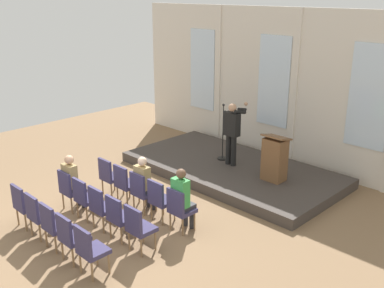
# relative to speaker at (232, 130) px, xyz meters

# --- Properties ---
(ground_plane) EXTENTS (16.04, 16.04, 0.00)m
(ground_plane) POSITION_rel_speaker_xyz_m (0.04, -4.41, -1.23)
(ground_plane) COLOR #846647
(rear_partition) EXTENTS (10.20, 0.14, 4.25)m
(rear_partition) POSITION_rel_speaker_xyz_m (0.06, 1.76, 0.90)
(rear_partition) COLOR silver
(rear_partition) RESTS_ON ground
(stage_platform) EXTENTS (5.68, 2.94, 0.26)m
(stage_platform) POSITION_rel_speaker_xyz_m (0.04, -0.01, -1.10)
(stage_platform) COLOR #3F3833
(stage_platform) RESTS_ON ground
(speaker) EXTENTS (0.52, 0.69, 1.66)m
(speaker) POSITION_rel_speaker_xyz_m (0.00, 0.00, 0.00)
(speaker) COLOR black
(speaker) RESTS_ON stage_platform
(mic_stand) EXTENTS (0.28, 0.28, 1.55)m
(mic_stand) POSITION_rel_speaker_xyz_m (-0.43, 0.15, -0.63)
(mic_stand) COLOR black
(mic_stand) RESTS_ON stage_platform
(lectern) EXTENTS (0.60, 0.48, 1.16)m
(lectern) POSITION_rel_speaker_xyz_m (1.40, -0.05, -0.41)
(lectern) COLOR brown
(lectern) RESTS_ON stage_platform
(chair_r0_c0) EXTENTS (0.46, 0.44, 0.94)m
(chair_r0_c0) POSITION_rel_speaker_xyz_m (-1.16, -3.07, -0.69)
(chair_r0_c0) COLOR olive
(chair_r0_c0) RESTS_ON ground
(chair_r0_c1) EXTENTS (0.46, 0.44, 0.94)m
(chair_r0_c1) POSITION_rel_speaker_xyz_m (-0.56, -3.07, -0.69)
(chair_r0_c1) COLOR olive
(chair_r0_c1) RESTS_ON ground
(chair_r0_c2) EXTENTS (0.46, 0.44, 0.94)m
(chair_r0_c2) POSITION_rel_speaker_xyz_m (0.04, -3.07, -0.69)
(chair_r0_c2) COLOR olive
(chair_r0_c2) RESTS_ON ground
(audience_r0_c2) EXTENTS (0.36, 0.39, 1.28)m
(audience_r0_c2) POSITION_rel_speaker_xyz_m (0.04, -2.98, -0.51)
(audience_r0_c2) COLOR #2D2D33
(audience_r0_c2) RESTS_ON ground
(chair_r0_c3) EXTENTS (0.46, 0.44, 0.94)m
(chair_r0_c3) POSITION_rel_speaker_xyz_m (0.63, -3.07, -0.69)
(chair_r0_c3) COLOR olive
(chair_r0_c3) RESTS_ON ground
(chair_r0_c4) EXTENTS (0.46, 0.44, 0.94)m
(chair_r0_c4) POSITION_rel_speaker_xyz_m (1.23, -3.07, -0.69)
(chair_r0_c4) COLOR olive
(chair_r0_c4) RESTS_ON ground
(audience_r0_c4) EXTENTS (0.36, 0.39, 1.35)m
(audience_r0_c4) POSITION_rel_speaker_xyz_m (1.23, -2.99, -0.48)
(audience_r0_c4) COLOR #2D2D33
(audience_r0_c4) RESTS_ON ground
(chair_r1_c0) EXTENTS (0.46, 0.44, 0.94)m
(chair_r1_c0) POSITION_rel_speaker_xyz_m (-1.16, -4.12, -0.69)
(chair_r1_c0) COLOR olive
(chair_r1_c0) RESTS_ON ground
(audience_r1_c0) EXTENTS (0.36, 0.39, 1.29)m
(audience_r1_c0) POSITION_rel_speaker_xyz_m (-1.16, -4.04, -0.51)
(audience_r1_c0) COLOR #2D2D33
(audience_r1_c0) RESTS_ON ground
(chair_r1_c1) EXTENTS (0.46, 0.44, 0.94)m
(chair_r1_c1) POSITION_rel_speaker_xyz_m (-0.56, -4.12, -0.69)
(chair_r1_c1) COLOR olive
(chair_r1_c1) RESTS_ON ground
(chair_r1_c2) EXTENTS (0.46, 0.44, 0.94)m
(chair_r1_c2) POSITION_rel_speaker_xyz_m (0.04, -4.12, -0.69)
(chair_r1_c2) COLOR olive
(chair_r1_c2) RESTS_ON ground
(chair_r1_c3) EXTENTS (0.46, 0.44, 0.94)m
(chair_r1_c3) POSITION_rel_speaker_xyz_m (0.63, -4.12, -0.69)
(chair_r1_c3) COLOR olive
(chair_r1_c3) RESTS_ON ground
(chair_r1_c4) EXTENTS (0.46, 0.44, 0.94)m
(chair_r1_c4) POSITION_rel_speaker_xyz_m (1.23, -4.12, -0.69)
(chair_r1_c4) COLOR olive
(chair_r1_c4) RESTS_ON ground
(chair_r2_c0) EXTENTS (0.46, 0.44, 0.94)m
(chair_r2_c0) POSITION_rel_speaker_xyz_m (-1.16, -5.18, -0.69)
(chair_r2_c0) COLOR olive
(chair_r2_c0) RESTS_ON ground
(chair_r2_c1) EXTENTS (0.46, 0.44, 0.94)m
(chair_r2_c1) POSITION_rel_speaker_xyz_m (-0.56, -5.18, -0.69)
(chair_r2_c1) COLOR olive
(chair_r2_c1) RESTS_ON ground
(chair_r2_c2) EXTENTS (0.46, 0.44, 0.94)m
(chair_r2_c2) POSITION_rel_speaker_xyz_m (0.04, -5.18, -0.69)
(chair_r2_c2) COLOR olive
(chair_r2_c2) RESTS_ON ground
(chair_r2_c3) EXTENTS (0.46, 0.44, 0.94)m
(chair_r2_c3) POSITION_rel_speaker_xyz_m (0.63, -5.18, -0.69)
(chair_r2_c3) COLOR olive
(chair_r2_c3) RESTS_ON ground
(chair_r2_c4) EXTENTS (0.46, 0.44, 0.94)m
(chair_r2_c4) POSITION_rel_speaker_xyz_m (1.23, -5.18, -0.69)
(chair_r2_c4) COLOR olive
(chair_r2_c4) RESTS_ON ground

